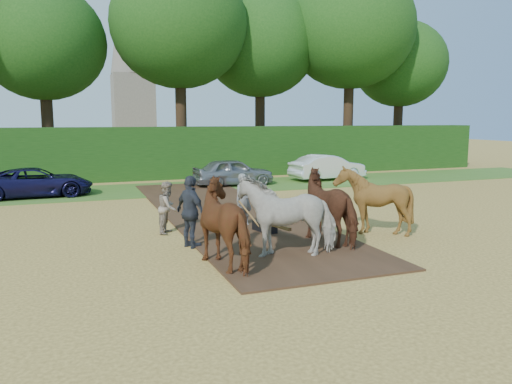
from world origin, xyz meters
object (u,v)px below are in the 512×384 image
Objects in this scene: spectator_far at (191,212)px; plough_team at (309,210)px; spectator_near at (168,207)px; church at (131,35)px; parked_cars at (72,179)px.

spectator_far is 3.20m from plough_team.
spectator_near is 0.06× the size of church.
church is (1.81, 53.58, 12.71)m from plough_team.
spectator_near is 0.05× the size of parked_cars.
church reaches higher than spectator_near.
plough_team is at bearing -133.01° from spectator_far.
plough_team is (3.28, -3.03, 0.23)m from spectator_near.
plough_team is 13.98m from parked_cars.
spectator_near is at bearing -15.35° from spectator_far.
church is at bearing -28.39° from spectator_far.
spectator_far reaches higher than spectator_near.
church is (5.09, 50.56, 12.93)m from spectator_near.
plough_team is at bearing -64.76° from parked_cars.
spectator_far is 0.29× the size of plough_team.
church is at bearing 21.78° from spectator_near.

